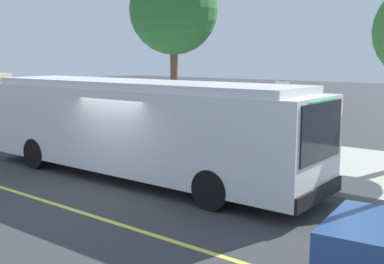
{
  "coord_description": "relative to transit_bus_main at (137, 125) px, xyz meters",
  "views": [
    {
      "loc": [
        9.92,
        -9.09,
        3.65
      ],
      "look_at": [
        1.24,
        1.77,
        1.47
      ],
      "focal_mm": 44.81,
      "sensor_mm": 36.0,
      "label": 1
    }
  ],
  "objects": [
    {
      "name": "ground_plane",
      "position": [
        0.29,
        -1.01,
        -1.62
      ],
      "size": [
        120.0,
        120.0,
        0.0
      ],
      "primitive_type": "plane",
      "color": "#38383A"
    },
    {
      "name": "sidewalk_curb",
      "position": [
        0.29,
        4.99,
        -1.54
      ],
      "size": [
        44.0,
        6.4,
        0.15
      ],
      "primitive_type": "cube",
      "color": "#B7B2A8",
      "rests_on": "ground_plane"
    },
    {
      "name": "lane_stripe_center",
      "position": [
        0.29,
        -3.21,
        -1.61
      ],
      "size": [
        36.0,
        0.14,
        0.01
      ],
      "primitive_type": "cube",
      "color": "#E0D64C",
      "rests_on": "ground_plane"
    },
    {
      "name": "transit_bus_main",
      "position": [
        0.0,
        0.0,
        0.0
      ],
      "size": [
        11.78,
        2.74,
        2.95
      ],
      "color": "white",
      "rests_on": "ground_plane"
    },
    {
      "name": "bus_shelter",
      "position": [
        0.74,
        4.76,
        0.3
      ],
      "size": [
        2.9,
        1.6,
        2.48
      ],
      "color": "#333338",
      "rests_on": "sidewalk_curb"
    },
    {
      "name": "waiting_bench",
      "position": [
        0.83,
        4.6,
        -0.98
      ],
      "size": [
        1.6,
        0.48,
        0.95
      ],
      "color": "brown",
      "rests_on": "sidewalk_curb"
    },
    {
      "name": "route_sign_post",
      "position": [
        3.4,
        2.75,
        0.34
      ],
      "size": [
        0.44,
        0.08,
        2.8
      ],
      "color": "#333338",
      "rests_on": "sidewalk_curb"
    },
    {
      "name": "pedestrian_commuter",
      "position": [
        -0.94,
        2.83,
        -0.5
      ],
      "size": [
        0.24,
        0.4,
        1.69
      ],
      "color": "#282D47",
      "rests_on": "sidewalk_curb"
    },
    {
      "name": "street_tree_downstreet",
      "position": [
        -5.01,
        7.55,
        4.21
      ],
      "size": [
        4.2,
        4.2,
        7.8
      ],
      "color": "brown",
      "rests_on": "sidewalk_curb"
    }
  ]
}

